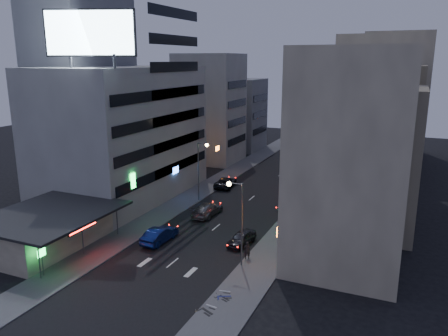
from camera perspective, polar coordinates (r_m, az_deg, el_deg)
The scene contains 29 objects.
ground at distance 40.02m, azimuth -9.71°, elevation -14.43°, with size 180.00×180.00×0.00m, color black.
sidewalk_left at distance 68.05m, azimuth -1.53°, elevation -2.12°, with size 4.00×120.00×0.12m, color #4C4C4F.
sidewalk_right at distance 63.19m, azimuth 11.74°, elevation -3.69°, with size 4.00×120.00×0.12m, color #4C4C4F.
food_court at distance 48.97m, azimuth -22.34°, elevation -7.34°, with size 11.00×13.00×3.88m.
white_building at distance 62.24m, azimuth -13.11°, elevation 4.44°, with size 14.00×24.00×18.00m, color #A9A9A5.
grey_tower at distance 69.49m, azimuth -18.08°, elevation 11.72°, with size 10.00×14.00×34.00m, color gray.
shophouse_near at distance 40.91m, azimuth 16.20°, elevation 0.84°, with size 10.00×11.00×20.00m, color beige.
shophouse_mid at distance 52.46m, azimuth 18.32°, elevation 1.25°, with size 11.00×12.00×16.00m, color gray.
shophouse_far at distance 64.80m, azimuth 19.26°, elevation 6.18°, with size 10.00×14.00×22.00m, color beige.
far_left_a at distance 82.64m, azimuth -1.86°, elevation 7.76°, with size 11.00×10.00×20.00m, color #A9A9A5.
far_left_b at distance 94.93m, azimuth 1.28°, elevation 7.05°, with size 12.00×10.00×15.00m, color gray.
far_right_a at distance 79.87m, azimuth 20.43°, elevation 5.96°, with size 11.00×12.00×18.00m, color gray.
far_right_b at distance 93.47m, azimuth 21.47°, elevation 8.77°, with size 12.00×12.00×24.00m, color beige.
billboard at distance 51.18m, azimuth -17.10°, elevation 16.47°, with size 9.52×3.75×6.20m.
street_lamp_right_near at distance 40.17m, azimuth 1.83°, elevation -5.73°, with size 1.60×0.44×8.02m.
street_lamp_left at distance 58.85m, azimuth -3.03°, elevation 0.64°, with size 1.60×0.44×8.02m.
street_lamp_right_far at distance 71.82m, azimuth 12.01°, elevation 2.79°, with size 1.60×0.44×8.02m.
parked_car_right_near at distance 46.35m, azimuth 2.32°, elevation -9.15°, with size 1.69×4.21×1.43m, color #2A292F.
parked_car_right_mid at distance 57.63m, azimuth 8.09°, elevation -4.58°, with size 1.52×4.36×1.44m, color #969A9E.
parked_car_left at distance 66.58m, azimuth 0.20°, elevation -1.86°, with size 2.49×5.40×1.50m, color #25252A.
parked_car_right_far at distance 70.43m, azimuth 10.86°, elevation -1.20°, with size 2.23×5.47×1.59m, color #AAACB3.
road_car_blue at distance 47.37m, azimuth -8.40°, elevation -8.63°, with size 1.73×4.96×1.63m, color navy.
road_car_silver at distance 54.62m, azimuth -2.22°, elevation -5.39°, with size 2.26×5.57×1.62m, color gray.
person at distance 42.93m, azimuth 3.02°, elevation -10.68°, with size 0.65×0.43×1.79m, color black.
scooter_black_a at distance 34.65m, azimuth -1.36°, elevation -17.75°, with size 1.84×0.61×1.13m, color black, non-canonical shape.
scooter_silver_a at distance 35.47m, azimuth -0.86°, elevation -17.05°, with size 1.65×0.55×1.01m, color #B1B3B9, non-canonical shape.
scooter_blue at distance 36.97m, azimuth 0.96°, elevation -15.64°, with size 1.69×0.56×1.03m, color navy, non-canonical shape.
scooter_black_b at distance 36.37m, azimuth 0.81°, elevation -16.18°, with size 1.67×0.56×1.02m, color black, non-canonical shape.
scooter_silver_b at distance 37.58m, azimuth 0.91°, elevation -15.14°, with size 1.62×0.54×0.99m, color #ACB0B4, non-canonical shape.
Camera 1 is at (19.91, -29.13, 18.89)m, focal length 35.00 mm.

